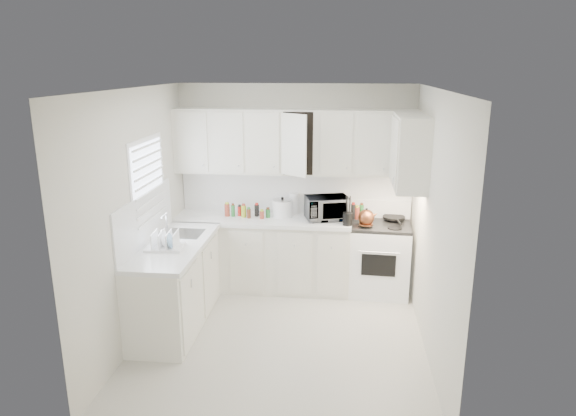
# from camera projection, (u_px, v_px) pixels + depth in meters

# --- Properties ---
(floor) EXTENTS (3.20, 3.20, 0.00)m
(floor) POSITION_uv_depth(u_px,v_px,m) (281.00, 338.00, 5.54)
(floor) COLOR #BBB8AB
(floor) RESTS_ON ground
(ceiling) EXTENTS (3.20, 3.20, 0.00)m
(ceiling) POSITION_uv_depth(u_px,v_px,m) (280.00, 89.00, 4.85)
(ceiling) COLOR white
(ceiling) RESTS_ON ground
(wall_back) EXTENTS (3.00, 0.00, 3.00)m
(wall_back) POSITION_uv_depth(u_px,v_px,m) (295.00, 186.00, 6.73)
(wall_back) COLOR beige
(wall_back) RESTS_ON ground
(wall_front) EXTENTS (3.00, 0.00, 3.00)m
(wall_front) POSITION_uv_depth(u_px,v_px,m) (253.00, 287.00, 3.66)
(wall_front) COLOR beige
(wall_front) RESTS_ON ground
(wall_left) EXTENTS (0.00, 3.20, 3.20)m
(wall_left) POSITION_uv_depth(u_px,v_px,m) (137.00, 217.00, 5.35)
(wall_left) COLOR beige
(wall_left) RESTS_ON ground
(wall_right) EXTENTS (0.00, 3.20, 3.20)m
(wall_right) POSITION_uv_depth(u_px,v_px,m) (433.00, 227.00, 5.04)
(wall_right) COLOR beige
(wall_right) RESTS_ON ground
(window_blinds) EXTENTS (0.06, 0.96, 1.06)m
(window_blinds) POSITION_uv_depth(u_px,v_px,m) (149.00, 186.00, 5.62)
(window_blinds) COLOR white
(window_blinds) RESTS_ON wall_left
(lower_cabinets_back) EXTENTS (2.22, 0.60, 0.90)m
(lower_cabinets_back) POSITION_uv_depth(u_px,v_px,m) (263.00, 254.00, 6.71)
(lower_cabinets_back) COLOR beige
(lower_cabinets_back) RESTS_ON floor
(lower_cabinets_left) EXTENTS (0.60, 1.60, 0.90)m
(lower_cabinets_left) POSITION_uv_depth(u_px,v_px,m) (176.00, 286.00, 5.74)
(lower_cabinets_left) COLOR beige
(lower_cabinets_left) RESTS_ON floor
(countertop_back) EXTENTS (2.24, 0.64, 0.05)m
(countertop_back) POSITION_uv_depth(u_px,v_px,m) (262.00, 219.00, 6.57)
(countertop_back) COLOR silver
(countertop_back) RESTS_ON lower_cabinets_back
(countertop_left) EXTENTS (0.64, 1.62, 0.05)m
(countertop_left) POSITION_uv_depth(u_px,v_px,m) (174.00, 246.00, 5.61)
(countertop_left) COLOR silver
(countertop_left) RESTS_ON lower_cabinets_left
(backsplash_back) EXTENTS (2.98, 0.02, 0.55)m
(backsplash_back) POSITION_uv_depth(u_px,v_px,m) (295.00, 192.00, 6.74)
(backsplash_back) COLOR silver
(backsplash_back) RESTS_ON wall_back
(backsplash_left) EXTENTS (0.02, 1.60, 0.55)m
(backsplash_left) POSITION_uv_depth(u_px,v_px,m) (145.00, 219.00, 5.56)
(backsplash_left) COLOR silver
(backsplash_left) RESTS_ON wall_left
(upper_cabinets_back) EXTENTS (3.00, 0.33, 0.80)m
(upper_cabinets_back) POSITION_uv_depth(u_px,v_px,m) (294.00, 173.00, 6.52)
(upper_cabinets_back) COLOR beige
(upper_cabinets_back) RESTS_ON wall_back
(upper_cabinets_right) EXTENTS (0.33, 0.90, 0.80)m
(upper_cabinets_right) POSITION_uv_depth(u_px,v_px,m) (408.00, 187.00, 5.79)
(upper_cabinets_right) COLOR beige
(upper_cabinets_right) RESTS_ON wall_right
(sink) EXTENTS (0.42, 0.38, 0.30)m
(sink) POSITION_uv_depth(u_px,v_px,m) (183.00, 224.00, 5.91)
(sink) COLOR gray
(sink) RESTS_ON countertop_left
(stove) EXTENTS (0.79, 0.67, 1.17)m
(stove) POSITION_uv_depth(u_px,v_px,m) (379.00, 249.00, 6.51)
(stove) COLOR white
(stove) RESTS_ON floor
(tea_kettle) EXTENTS (0.27, 0.24, 0.23)m
(tea_kettle) POSITION_uv_depth(u_px,v_px,m) (366.00, 216.00, 6.25)
(tea_kettle) COLOR brown
(tea_kettle) RESTS_ON stove
(frying_pan) EXTENTS (0.36, 0.51, 0.04)m
(frying_pan) POSITION_uv_depth(u_px,v_px,m) (394.00, 217.00, 6.55)
(frying_pan) COLOR black
(frying_pan) RESTS_ON stove
(microwave) EXTENTS (0.58, 0.42, 0.35)m
(microwave) POSITION_uv_depth(u_px,v_px,m) (327.00, 206.00, 6.45)
(microwave) COLOR gray
(microwave) RESTS_ON countertop_back
(rice_cooker) EXTENTS (0.28, 0.28, 0.25)m
(rice_cooker) POSITION_uv_depth(u_px,v_px,m) (282.00, 207.00, 6.59)
(rice_cooker) COLOR white
(rice_cooker) RESTS_ON countertop_back
(paper_towel) EXTENTS (0.12, 0.12, 0.27)m
(paper_towel) POSITION_uv_depth(u_px,v_px,m) (294.00, 203.00, 6.71)
(paper_towel) COLOR white
(paper_towel) RESTS_ON countertop_back
(utensil_crock) EXTENTS (0.13, 0.13, 0.38)m
(utensil_crock) POSITION_uv_depth(u_px,v_px,m) (348.00, 210.00, 6.20)
(utensil_crock) COLOR black
(utensil_crock) RESTS_ON countertop_back
(dish_rack) EXTENTS (0.41, 0.32, 0.21)m
(dish_rack) POSITION_uv_depth(u_px,v_px,m) (164.00, 239.00, 5.43)
(dish_rack) COLOR white
(dish_rack) RESTS_ON countertop_left
(spice_left_0) EXTENTS (0.06, 0.06, 0.13)m
(spice_left_0) POSITION_uv_depth(u_px,v_px,m) (229.00, 209.00, 6.72)
(spice_left_0) COLOR #9D3C2A
(spice_left_0) RESTS_ON countertop_back
(spice_left_1) EXTENTS (0.06, 0.06, 0.13)m
(spice_left_1) POSITION_uv_depth(u_px,v_px,m) (233.00, 211.00, 6.62)
(spice_left_1) COLOR #267431
(spice_left_1) RESTS_ON countertop_back
(spice_left_2) EXTENTS (0.06, 0.06, 0.13)m
(spice_left_2) POSITION_uv_depth(u_px,v_px,m) (240.00, 209.00, 6.70)
(spice_left_2) COLOR red
(spice_left_2) RESTS_ON countertop_back
(spice_left_3) EXTENTS (0.06, 0.06, 0.13)m
(spice_left_3) POSITION_uv_depth(u_px,v_px,m) (245.00, 211.00, 6.61)
(spice_left_3) COLOR #A5BA2B
(spice_left_3) RESTS_ON countertop_back
(spice_left_4) EXTENTS (0.06, 0.06, 0.13)m
(spice_left_4) POSITION_uv_depth(u_px,v_px,m) (252.00, 210.00, 6.69)
(spice_left_4) COLOR brown
(spice_left_4) RESTS_ON countertop_back
(spice_left_5) EXTENTS (0.06, 0.06, 0.13)m
(spice_left_5) POSITION_uv_depth(u_px,v_px,m) (256.00, 212.00, 6.59)
(spice_left_5) COLOR black
(spice_left_5) RESTS_ON countertop_back
(spice_left_6) EXTENTS (0.06, 0.06, 0.13)m
(spice_left_6) POSITION_uv_depth(u_px,v_px,m) (263.00, 210.00, 6.67)
(spice_left_6) COLOR #9D3C2A
(spice_left_6) RESTS_ON countertop_back
(spice_left_7) EXTENTS (0.06, 0.06, 0.13)m
(spice_left_7) POSITION_uv_depth(u_px,v_px,m) (268.00, 212.00, 6.58)
(spice_left_7) COLOR #267431
(spice_left_7) RESTS_ON countertop_back
(sauce_right_0) EXTENTS (0.06, 0.06, 0.19)m
(sauce_right_0) POSITION_uv_depth(u_px,v_px,m) (340.00, 209.00, 6.60)
(sauce_right_0) COLOR red
(sauce_right_0) RESTS_ON countertop_back
(sauce_right_1) EXTENTS (0.06, 0.06, 0.19)m
(sauce_right_1) POSITION_uv_depth(u_px,v_px,m) (344.00, 210.00, 6.54)
(sauce_right_1) COLOR #A5BA2B
(sauce_right_1) RESTS_ON countertop_back
(sauce_right_2) EXTENTS (0.06, 0.06, 0.19)m
(sauce_right_2) POSITION_uv_depth(u_px,v_px,m) (348.00, 209.00, 6.59)
(sauce_right_2) COLOR brown
(sauce_right_2) RESTS_ON countertop_back
(sauce_right_3) EXTENTS (0.06, 0.06, 0.19)m
(sauce_right_3) POSITION_uv_depth(u_px,v_px,m) (353.00, 211.00, 6.53)
(sauce_right_3) COLOR black
(sauce_right_3) RESTS_ON countertop_back
(sauce_right_4) EXTENTS (0.06, 0.06, 0.19)m
(sauce_right_4) POSITION_uv_depth(u_px,v_px,m) (357.00, 210.00, 6.58)
(sauce_right_4) COLOR #9D3C2A
(sauce_right_4) RESTS_ON countertop_back
(sauce_right_5) EXTENTS (0.06, 0.06, 0.19)m
(sauce_right_5) POSITION_uv_depth(u_px,v_px,m) (361.00, 211.00, 6.51)
(sauce_right_5) COLOR #267431
(sauce_right_5) RESTS_ON countertop_back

